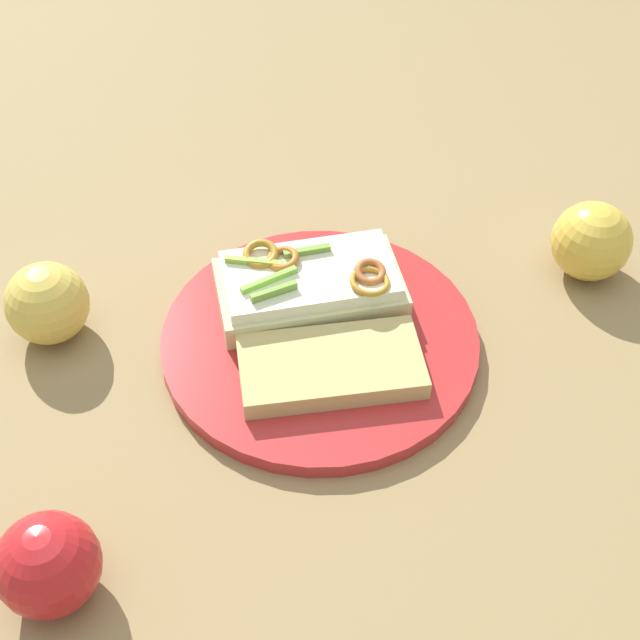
# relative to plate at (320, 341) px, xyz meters

# --- Properties ---
(ground_plane) EXTENTS (2.00, 2.00, 0.00)m
(ground_plane) POSITION_rel_plate_xyz_m (0.00, 0.00, -0.01)
(ground_plane) COLOR #90764D
(ground_plane) RESTS_ON ground
(plate) EXTENTS (0.29, 0.29, 0.02)m
(plate) POSITION_rel_plate_xyz_m (0.00, 0.00, 0.00)
(plate) COLOR #B52A2C
(plate) RESTS_ON ground_plane
(sandwich) EXTENTS (0.20, 0.17, 0.05)m
(sandwich) POSITION_rel_plate_xyz_m (-0.02, -0.04, 0.03)
(sandwich) COLOR beige
(sandwich) RESTS_ON plate
(bread_slice_side) EXTENTS (0.18, 0.16, 0.02)m
(bread_slice_side) POSITION_rel_plate_xyz_m (0.02, 0.04, 0.02)
(bread_slice_side) COLOR tan
(bread_slice_side) RESTS_ON plate
(apple_0) EXTENTS (0.10, 0.10, 0.08)m
(apple_0) POSITION_rel_plate_xyz_m (0.31, 0.06, 0.03)
(apple_0) COLOR red
(apple_0) RESTS_ON ground_plane
(apple_1) EXTENTS (0.08, 0.08, 0.08)m
(apple_1) POSITION_rel_plate_xyz_m (0.18, -0.18, 0.03)
(apple_1) COLOR gold
(apple_1) RESTS_ON ground_plane
(apple_2) EXTENTS (0.09, 0.09, 0.08)m
(apple_2) POSITION_rel_plate_xyz_m (-0.27, 0.10, 0.03)
(apple_2) COLOR gold
(apple_2) RESTS_ON ground_plane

